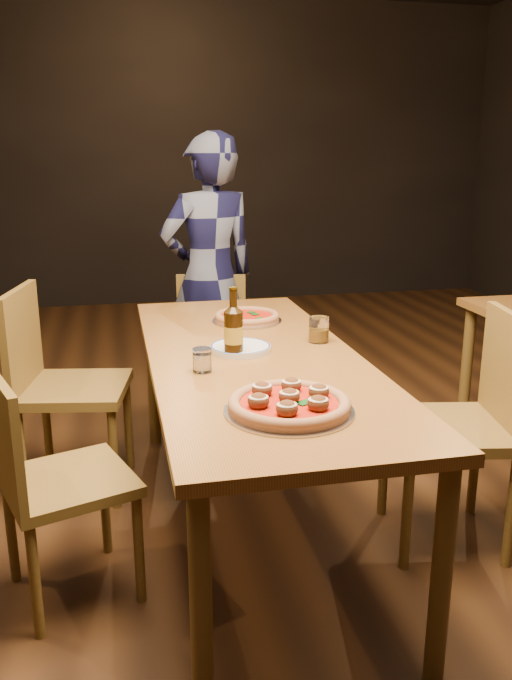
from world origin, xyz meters
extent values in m
plane|color=black|center=(0.00, 0.00, 0.00)|extent=(9.00, 9.00, 0.00)
plane|color=black|center=(0.00, 4.50, 1.50)|extent=(7.00, 0.00, 7.00)
cube|color=brown|center=(0.00, 0.00, 0.73)|extent=(0.80, 2.00, 0.04)
cylinder|color=brown|center=(-0.34, -0.94, 0.35)|extent=(0.06, 0.06, 0.71)
cylinder|color=brown|center=(-0.34, 0.94, 0.35)|extent=(0.06, 0.06, 0.71)
cylinder|color=brown|center=(0.34, -0.94, 0.35)|extent=(0.06, 0.06, 0.71)
cylinder|color=brown|center=(0.34, 0.94, 0.35)|extent=(0.06, 0.06, 0.71)
cylinder|color=brown|center=(1.36, 0.74, 0.35)|extent=(0.06, 0.06, 0.71)
cylinder|color=#B7B7BF|center=(-0.02, -0.61, 0.75)|extent=(0.39, 0.39, 0.01)
cylinder|color=#B07949|center=(-0.02, -0.61, 0.77)|extent=(0.37, 0.37, 0.02)
torus|color=#B07949|center=(-0.02, -0.61, 0.78)|extent=(0.37, 0.37, 0.04)
cylinder|color=#A90A09|center=(-0.02, -0.61, 0.78)|extent=(0.29, 0.29, 0.00)
cylinder|color=#B7B7BF|center=(0.08, 0.52, 0.75)|extent=(0.32, 0.32, 0.01)
cylinder|color=#B07949|center=(0.08, 0.52, 0.77)|extent=(0.30, 0.30, 0.02)
torus|color=#B07949|center=(0.08, 0.52, 0.78)|extent=(0.30, 0.30, 0.03)
cylinder|color=#A90A09|center=(0.08, 0.52, 0.78)|extent=(0.23, 0.23, 0.00)
cylinder|color=white|center=(-0.04, 0.05, 0.76)|extent=(0.24, 0.24, 0.02)
cylinder|color=black|center=(-0.08, -0.02, 0.84)|extent=(0.07, 0.07, 0.18)
cylinder|color=black|center=(-0.08, -0.02, 0.97)|extent=(0.03, 0.03, 0.09)
cylinder|color=gold|center=(-0.08, -0.02, 0.84)|extent=(0.07, 0.07, 0.07)
cylinder|color=white|center=(-0.22, -0.17, 0.79)|extent=(0.07, 0.07, 0.09)
cylinder|color=#8D5C0F|center=(0.30, 0.11, 0.80)|extent=(0.08, 0.08, 0.10)
imported|color=black|center=(0.03, 1.36, 0.81)|extent=(0.68, 0.54, 1.62)
camera|label=1|loc=(-0.51, -2.40, 1.49)|focal=35.00mm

